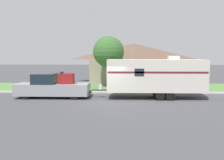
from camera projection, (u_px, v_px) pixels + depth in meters
name	position (u px, v px, depth m)	size (l,w,h in m)	color
ground_plane	(109.00, 101.00, 18.08)	(120.00, 120.00, 0.00)	#47474C
curb_strip	(111.00, 92.00, 21.80)	(80.00, 0.30, 0.14)	beige
lawn_strip	(112.00, 87.00, 25.43)	(80.00, 7.00, 0.03)	#568442
house_across_street	(133.00, 62.00, 29.99)	(10.73, 6.74, 4.67)	gray
pickup_truck	(52.00, 87.00, 19.56)	(5.79, 2.01, 2.02)	black
travel_trailer	(156.00, 75.00, 19.21)	(8.64, 2.26, 3.27)	black
mailbox	(200.00, 81.00, 22.44)	(0.48, 0.20, 1.34)	brown
tree_in_yard	(108.00, 52.00, 24.89)	(3.11, 3.11, 5.18)	brown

